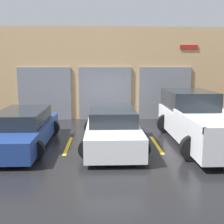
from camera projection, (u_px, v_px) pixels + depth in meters
ground_plane at (111, 133)px, 11.62m from camera, size 28.00×28.00×0.00m
shophouse_building at (109, 74)px, 14.47m from camera, size 14.61×0.68×4.65m
pickup_truck at (198, 120)px, 10.20m from camera, size 2.43×5.56×1.77m
sedan_white at (112, 128)px, 9.80m from camera, size 2.16×4.75×1.31m
sedan_side at (23, 129)px, 9.70m from camera, size 2.10×4.75×1.25m
parking_stripe_left at (68, 145)px, 9.82m from camera, size 0.12×2.20×0.01m
parking_stripe_centre at (156, 145)px, 9.93m from camera, size 0.12×2.20×0.01m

